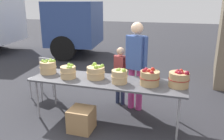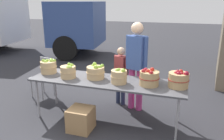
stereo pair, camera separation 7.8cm
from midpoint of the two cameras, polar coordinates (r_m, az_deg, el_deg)
ground_plane at (r=4.30m, az=-0.74°, el=-12.04°), size 40.00×40.00×0.00m
market_table at (r=4.00m, az=-0.78°, el=-3.05°), size 2.70×0.76×0.75m
apple_basket_green_0 at (r=4.52m, az=-14.98°, el=0.84°), size 0.32×0.32×0.27m
apple_basket_green_1 at (r=4.15m, az=-10.28°, el=-0.37°), size 0.29×0.29×0.26m
apple_basket_green_2 at (r=4.06m, az=-3.52°, el=-0.48°), size 0.33×0.33×0.27m
apple_basket_green_3 at (r=3.82m, az=2.33°, el=-1.55°), size 0.28×0.28×0.27m
apple_basket_red_0 at (r=3.77m, az=9.78°, el=-1.93°), size 0.33×0.33×0.29m
apple_basket_red_1 at (r=3.80m, az=16.76°, el=-2.23°), size 0.34×0.34×0.29m
vendor_adult at (r=4.35m, az=6.57°, el=2.49°), size 0.44×0.30×1.71m
child_customer at (r=4.63m, az=2.68°, el=-0.36°), size 0.30×0.22×1.20m
folding_chair at (r=5.32m, az=-16.07°, el=-0.98°), size 0.48×0.48×0.86m
produce_crate at (r=3.92m, az=-7.15°, el=-12.00°), size 0.38×0.38×0.38m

